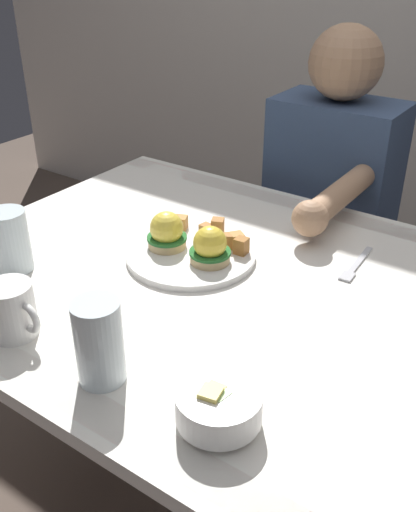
# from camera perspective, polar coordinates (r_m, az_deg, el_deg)

# --- Properties ---
(dining_table) EXTENTS (1.20, 0.90, 0.74)m
(dining_table) POSITION_cam_1_polar(r_m,az_deg,el_deg) (1.18, 1.75, -6.79)
(dining_table) COLOR white
(dining_table) RESTS_ON ground_plane
(eggs_benedict_plate) EXTENTS (0.27, 0.27, 0.09)m
(eggs_benedict_plate) POSITION_cam_1_polar(r_m,az_deg,el_deg) (1.18, -1.72, 0.96)
(eggs_benedict_plate) COLOR white
(eggs_benedict_plate) RESTS_ON dining_table
(fruit_bowl) EXTENTS (0.12, 0.12, 0.06)m
(fruit_bowl) POSITION_cam_1_polar(r_m,az_deg,el_deg) (0.80, 1.00, -14.86)
(fruit_bowl) COLOR white
(fruit_bowl) RESTS_ON dining_table
(coffee_mug) EXTENTS (0.11, 0.08, 0.09)m
(coffee_mug) POSITION_cam_1_polar(r_m,az_deg,el_deg) (1.00, -18.91, -5.00)
(coffee_mug) COLOR white
(coffee_mug) RESTS_ON dining_table
(fork) EXTENTS (0.03, 0.16, 0.00)m
(fork) POSITION_cam_1_polar(r_m,az_deg,el_deg) (1.20, 14.46, -0.94)
(fork) COLOR silver
(fork) RESTS_ON dining_table
(water_glass_near) EXTENTS (0.08, 0.08, 0.13)m
(water_glass_near) POSITION_cam_1_polar(r_m,az_deg,el_deg) (1.20, -19.03, 1.01)
(water_glass_near) COLOR silver
(water_glass_near) RESTS_ON dining_table
(water_glass_extra) EXTENTS (0.07, 0.07, 0.14)m
(water_glass_extra) POSITION_cam_1_polar(r_m,az_deg,el_deg) (0.87, -10.68, -8.90)
(water_glass_extra) COLOR silver
(water_glass_extra) RESTS_ON dining_table
(diner_person) EXTENTS (0.34, 0.54, 1.14)m
(diner_person) POSITION_cam_1_polar(r_m,az_deg,el_deg) (1.66, 11.69, 4.61)
(diner_person) COLOR #33333D
(diner_person) RESTS_ON ground_plane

